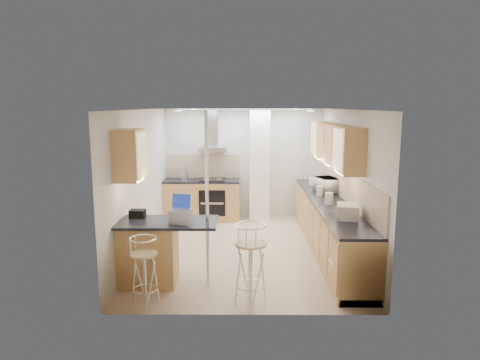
{
  "coord_description": "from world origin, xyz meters",
  "views": [
    {
      "loc": [
        -0.02,
        -7.35,
        2.57
      ],
      "look_at": [
        -0.08,
        0.2,
        1.25
      ],
      "focal_mm": 32.0,
      "sensor_mm": 36.0,
      "label": 1
    }
  ],
  "objects_px": {
    "bar_stool_near": "(145,271)",
    "bread_bin": "(348,211)",
    "microwave": "(327,185)",
    "bar_stool_end": "(250,264)",
    "laptop": "(181,216)"
  },
  "relations": [
    {
      "from": "bar_stool_end",
      "to": "bread_bin",
      "type": "relative_size",
      "value": 2.72
    },
    {
      "from": "bread_bin",
      "to": "bar_stool_near",
      "type": "bearing_deg",
      "value": -149.29
    },
    {
      "from": "bar_stool_end",
      "to": "bread_bin",
      "type": "xyz_separation_m",
      "value": [
        1.45,
        0.86,
        0.49
      ]
    },
    {
      "from": "bar_stool_near",
      "to": "bread_bin",
      "type": "bearing_deg",
      "value": 23.29
    },
    {
      "from": "laptop",
      "to": "bar_stool_end",
      "type": "bearing_deg",
      "value": -14.69
    },
    {
      "from": "laptop",
      "to": "bread_bin",
      "type": "relative_size",
      "value": 0.72
    },
    {
      "from": "bar_stool_near",
      "to": "bread_bin",
      "type": "xyz_separation_m",
      "value": [
        2.83,
        0.9,
        0.57
      ]
    },
    {
      "from": "bar_stool_near",
      "to": "bread_bin",
      "type": "relative_size",
      "value": 2.3
    },
    {
      "from": "bar_stool_near",
      "to": "bar_stool_end",
      "type": "height_order",
      "value": "bar_stool_end"
    },
    {
      "from": "laptop",
      "to": "bread_bin",
      "type": "distance_m",
      "value": 2.45
    },
    {
      "from": "microwave",
      "to": "bar_stool_end",
      "type": "height_order",
      "value": "microwave"
    },
    {
      "from": "microwave",
      "to": "bar_stool_end",
      "type": "relative_size",
      "value": 0.48
    },
    {
      "from": "bar_stool_near",
      "to": "bar_stool_end",
      "type": "relative_size",
      "value": 0.85
    },
    {
      "from": "microwave",
      "to": "bar_stool_near",
      "type": "height_order",
      "value": "microwave"
    },
    {
      "from": "microwave",
      "to": "bread_bin",
      "type": "xyz_separation_m",
      "value": [
        -0.07,
        -1.92,
        -0.04
      ]
    }
  ]
}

